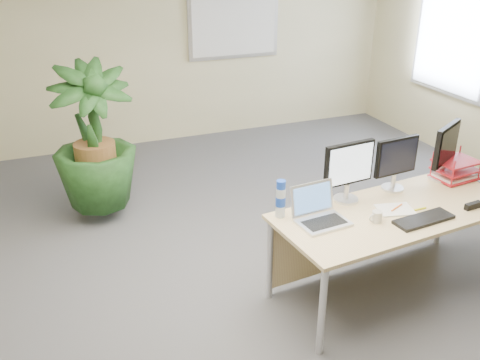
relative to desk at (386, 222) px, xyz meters
name	(u,v)px	position (x,y,z in m)	size (l,w,h in m)	color
floor	(273,309)	(-0.96, 0.01, -0.58)	(8.00, 8.00, 0.00)	#45454A
back_wall	(147,44)	(-0.96, 4.01, 0.77)	(7.00, 0.04, 2.70)	#C3BB89
whiteboard	(234,23)	(0.24, 3.97, 0.97)	(1.30, 0.04, 0.95)	silver
window	(453,32)	(2.51, 2.31, 0.97)	(0.04, 1.30, 1.55)	silver
desk	(386,222)	(0.00, 0.00, 0.00)	(1.98, 0.98, 0.74)	tan
floor_plant	(95,148)	(-1.96, 2.02, 0.17)	(0.84, 0.84, 1.50)	#153312
monitor_left	(349,168)	(-0.27, 0.18, 0.43)	(0.43, 0.20, 0.48)	silver
monitor_right	(396,160)	(0.20, 0.22, 0.41)	(0.40, 0.18, 0.44)	silver
monitor_dark	(446,148)	(0.70, 0.23, 0.44)	(0.40, 0.25, 0.49)	silver
laptop	(319,213)	(-0.63, -0.03, 0.22)	(0.39, 0.35, 0.26)	silver
keyboard	(424,219)	(0.08, -0.32, 0.17)	(0.47, 0.16, 0.03)	black
coffee_mug	(377,217)	(-0.25, -0.20, 0.20)	(0.11, 0.07, 0.08)	silver
spiral_notebook	(395,210)	(-0.01, -0.10, 0.16)	(0.27, 0.20, 0.01)	white
orange_pen	(397,207)	(0.01, -0.10, 0.17)	(0.01, 0.01, 0.15)	orange
yellow_highlighter	(420,209)	(0.17, -0.17, 0.16)	(0.01, 0.01, 0.11)	yellow
water_bottle	(281,200)	(-0.87, 0.13, 0.29)	(0.07, 0.07, 0.29)	silver
letter_tray	(455,171)	(0.81, 0.19, 0.23)	(0.37, 0.29, 0.16)	red
stapler	(473,206)	(0.56, -0.30, 0.18)	(0.15, 0.04, 0.05)	black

